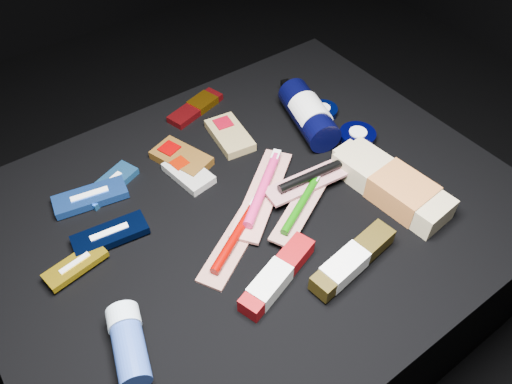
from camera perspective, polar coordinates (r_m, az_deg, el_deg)
ground at (r=1.28m, az=-0.29°, el=-13.40°), size 3.00×3.00×0.00m
cloth_table at (r=1.11m, az=-0.33°, el=-8.36°), size 0.98×0.78×0.40m
luna_bar_0 at (r=1.02m, az=-16.40°, el=0.82°), size 0.13×0.09×0.02m
luna_bar_1 at (r=1.00m, az=-18.40°, el=-0.55°), size 0.14×0.08×0.02m
luna_bar_2 at (r=0.93m, az=-16.32°, el=-4.69°), size 0.14×0.07×0.02m
luna_bar_3 at (r=0.90m, az=-19.92°, el=-7.87°), size 0.11×0.06×0.01m
clif_bar_0 at (r=1.04m, az=-8.72°, el=3.96°), size 0.10×0.14×0.02m
clif_bar_1 at (r=1.01m, az=-7.88°, el=2.26°), size 0.07×0.11×0.02m
clif_bar_2 at (r=1.08m, az=-3.13°, el=6.66°), size 0.08×0.13×0.02m
power_bar at (r=1.17m, az=-6.65°, el=9.72°), size 0.15×0.08×0.02m
lotion_bottle at (r=1.10m, az=6.02°, el=8.83°), size 0.12×0.23×0.07m
cream_tin_upper at (r=1.15m, az=7.65°, el=9.15°), size 0.07×0.07×0.02m
cream_tin_lower at (r=1.10m, az=11.50°, el=6.27°), size 0.08×0.08×0.02m
bodywash_bottle at (r=0.98m, az=15.40°, el=0.60°), size 0.10×0.25×0.05m
deodorant_stick at (r=0.79m, az=-14.36°, el=-16.41°), size 0.08×0.13×0.05m
toothbrush_pack_0 at (r=0.89m, az=-2.21°, el=-5.10°), size 0.21×0.15×0.02m
toothbrush_pack_1 at (r=0.95m, az=0.83°, el=0.24°), size 0.22×0.19×0.03m
toothbrush_pack_2 at (r=0.93m, az=5.21°, el=-1.52°), size 0.19×0.12×0.02m
toothbrush_pack_3 at (r=0.97m, az=7.09°, el=1.95°), size 0.22×0.07×0.02m
toothpaste_carton_red at (r=0.83m, az=2.18°, el=-9.79°), size 0.17×0.09×0.03m
toothpaste_carton_green at (r=0.86m, az=10.70°, el=-7.86°), size 0.18×0.06×0.03m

